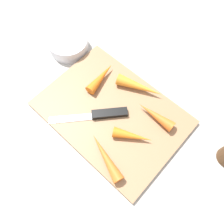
# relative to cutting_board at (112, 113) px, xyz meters

# --- Properties ---
(ground_plane) EXTENTS (1.40, 1.40, 0.00)m
(ground_plane) POSITION_rel_cutting_board_xyz_m (0.00, 0.00, -0.01)
(ground_plane) COLOR #ADA8A0
(cutting_board) EXTENTS (0.36, 0.26, 0.01)m
(cutting_board) POSITION_rel_cutting_board_xyz_m (0.00, 0.00, 0.00)
(cutting_board) COLOR #99704C
(cutting_board) RESTS_ON ground_plane
(knife) EXTENTS (0.15, 0.16, 0.01)m
(knife) POSITION_rel_cutting_board_xyz_m (0.01, 0.02, 0.01)
(knife) COLOR #B7B7BC
(knife) RESTS_ON cutting_board
(carrot_longest) EXTENTS (0.13, 0.07, 0.03)m
(carrot_longest) POSITION_rel_cutting_board_xyz_m (-0.01, -0.10, 0.02)
(carrot_longest) COLOR orange
(carrot_longest) RESTS_ON cutting_board
(carrot_shortest) EXTENTS (0.09, 0.07, 0.03)m
(carrot_shortest) POSITION_rel_cutting_board_xyz_m (-0.08, 0.02, 0.02)
(carrot_shortest) COLOR orange
(carrot_shortest) RESTS_ON cutting_board
(carrot_short) EXTENTS (0.10, 0.03, 0.03)m
(carrot_short) POSITION_rel_cutting_board_xyz_m (-0.09, -0.06, 0.02)
(carrot_short) COLOR orange
(carrot_short) RESTS_ON cutting_board
(carrot_medium) EXTENTS (0.04, 0.10, 0.03)m
(carrot_medium) POSITION_rel_cutting_board_xyz_m (0.09, -0.05, 0.02)
(carrot_medium) COLOR orange
(carrot_medium) RESTS_ON cutting_board
(carrot_long) EXTENTS (0.12, 0.06, 0.03)m
(carrot_long) POSITION_rel_cutting_board_xyz_m (-0.07, 0.10, 0.02)
(carrot_long) COLOR orange
(carrot_long) RESTS_ON cutting_board
(small_bowl) EXTENTS (0.12, 0.12, 0.04)m
(small_bowl) POSITION_rel_cutting_board_xyz_m (0.24, -0.07, 0.01)
(small_bowl) COLOR silver
(small_bowl) RESTS_ON ground_plane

